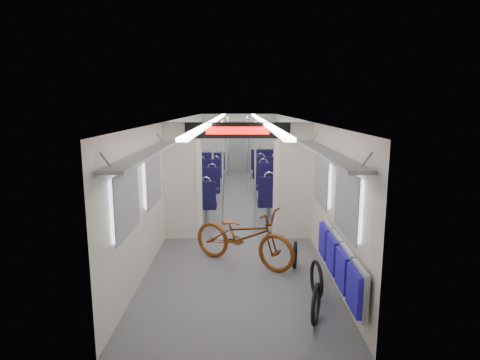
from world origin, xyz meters
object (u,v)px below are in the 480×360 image
at_px(bike_hoop_c, 295,256).
at_px(flip_bench, 339,262).
at_px(stanchion_far_left, 228,157).
at_px(bicycle, 243,236).
at_px(bike_hoop_b, 316,281).
at_px(seat_bay_near_left, 200,192).
at_px(seat_bay_near_right, 275,188).
at_px(stanchion_near_left, 223,175).
at_px(stanchion_far_right, 247,156).
at_px(stanchion_near_right, 255,177).
at_px(bike_hoop_a, 316,306).
at_px(seat_bay_far_left, 211,168).
at_px(seat_bay_far_right, 266,167).

bearing_deg(bike_hoop_c, flip_bench, -70.44).
bearing_deg(stanchion_far_left, bicycle, -85.68).
bearing_deg(bike_hoop_b, seat_bay_near_left, 114.54).
bearing_deg(seat_bay_near_right, stanchion_near_left, -131.97).
bearing_deg(flip_bench, stanchion_far_right, 99.14).
height_order(bicycle, bike_hoop_b, bicycle).
bearing_deg(seat_bay_near_left, stanchion_far_right, 62.07).
height_order(flip_bench, stanchion_near_right, stanchion_near_right).
relative_size(flip_bench, bike_hoop_a, 4.13).
xyz_separation_m(flip_bench, stanchion_far_right, (-1.10, 6.82, 0.57)).
height_order(bicycle, stanchion_near_right, stanchion_near_right).
bearing_deg(seat_bay_far_left, stanchion_far_left, -71.81).
bearing_deg(seat_bay_near_right, stanchion_near_right, -109.38).
bearing_deg(stanchion_far_right, stanchion_near_right, -88.27).
height_order(seat_bay_far_right, stanchion_far_left, stanchion_far_left).
relative_size(bike_hoop_c, stanchion_far_right, 0.20).
bearing_deg(bicycle, bike_hoop_b, -109.61).
xyz_separation_m(stanchion_near_left, stanchion_far_right, (0.58, 3.34, 0.00)).
bearing_deg(seat_bay_far_right, bike_hoop_a, -89.85).
distance_m(seat_bay_near_right, stanchion_far_left, 2.11).
distance_m(seat_bay_near_left, seat_bay_near_right, 1.90).
distance_m(seat_bay_near_left, stanchion_far_left, 2.12).
distance_m(seat_bay_far_right, stanchion_near_right, 5.28).
bearing_deg(seat_bay_near_left, seat_bay_far_right, 64.44).
bearing_deg(stanchion_far_left, bike_hoop_b, -77.75).
bearing_deg(bicycle, bike_hoop_a, -124.30).
height_order(flip_bench, seat_bay_far_right, seat_bay_far_right).
distance_m(seat_bay_near_right, stanchion_far_right, 2.13).
relative_size(seat_bay_far_left, seat_bay_far_right, 0.85).
bearing_deg(bike_hoop_a, seat_bay_near_right, 90.26).
distance_m(seat_bay_near_left, seat_bay_far_left, 3.88).
relative_size(seat_bay_near_right, seat_bay_far_left, 1.20).
height_order(seat_bay_near_left, stanchion_far_left, stanchion_far_left).
relative_size(bicycle, seat_bay_far_right, 0.82).
bearing_deg(flip_bench, seat_bay_far_right, 92.83).
relative_size(seat_bay_near_left, seat_bay_far_left, 1.07).
bearing_deg(bike_hoop_a, seat_bay_near_left, 110.37).
xyz_separation_m(bicycle, flip_bench, (1.26, -1.35, 0.09)).
bearing_deg(seat_bay_near_left, seat_bay_far_left, 90.00).
height_order(stanchion_far_left, stanchion_far_right, same).
xyz_separation_m(bike_hoop_a, stanchion_far_left, (-1.25, 7.03, 0.91)).
bearing_deg(seat_bay_far_right, bike_hoop_c, -89.97).
relative_size(bicycle, bike_hoop_c, 4.09).
xyz_separation_m(bike_hoop_b, seat_bay_near_right, (-0.15, 4.75, 0.33)).
distance_m(bicycle, bike_hoop_c, 0.91).
distance_m(stanchion_near_right, stanchion_far_right, 3.56).
bearing_deg(seat_bay_far_left, bicycle, -81.74).
bearing_deg(stanchion_near_left, stanchion_far_right, 80.14).
bearing_deg(bike_hoop_c, bike_hoop_b, -81.66).
distance_m(bike_hoop_c, seat_bay_far_right, 7.32).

